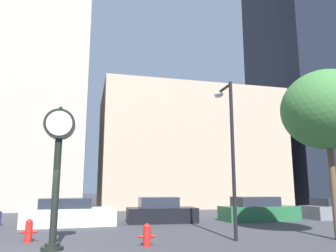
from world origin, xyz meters
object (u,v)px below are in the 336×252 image
(car_white, at_px, (68,214))
(fire_hydrant_far, at_px, (29,230))
(car_green, at_px, (258,210))
(bare_tree, at_px, (327,110))
(car_black, at_px, (161,212))
(street_clock, at_px, (58,152))
(street_lamp_right, at_px, (228,133))
(fire_hydrant_near, at_px, (147,235))

(car_white, height_order, fire_hydrant_far, car_white)
(car_green, height_order, bare_tree, bare_tree)
(car_black, height_order, fire_hydrant_far, car_black)
(car_white, height_order, car_black, car_black)
(street_clock, bearing_deg, street_lamp_right, 5.62)
(street_lamp_right, bearing_deg, fire_hydrant_near, -168.75)
(bare_tree, bearing_deg, fire_hydrant_near, 176.34)
(bare_tree, bearing_deg, fire_hydrant_far, 168.45)
(car_green, distance_m, street_lamp_right, 8.49)
(fire_hydrant_near, distance_m, fire_hydrant_far, 4.40)
(car_green, bearing_deg, bare_tree, -98.96)
(car_green, distance_m, fire_hydrant_near, 10.57)
(fire_hydrant_near, bearing_deg, car_black, 73.50)
(car_white, distance_m, street_lamp_right, 9.39)
(fire_hydrant_far, bearing_deg, fire_hydrant_near, -24.58)
(bare_tree, bearing_deg, street_clock, 177.17)
(fire_hydrant_near, bearing_deg, bare_tree, -3.66)
(fire_hydrant_far, bearing_deg, car_green, 22.70)
(car_white, height_order, street_lamp_right, street_lamp_right)
(car_green, bearing_deg, street_clock, -150.96)
(car_black, distance_m, car_green, 5.92)
(street_clock, distance_m, car_black, 9.12)
(car_white, xyz_separation_m, street_lamp_right, (6.26, -6.06, 3.50))
(street_clock, bearing_deg, bare_tree, -2.83)
(car_green, xyz_separation_m, fire_hydrant_far, (-12.03, -5.03, -0.17))
(fire_hydrant_near, bearing_deg, car_green, 40.53)
(fire_hydrant_far, bearing_deg, car_white, 76.82)
(street_clock, distance_m, fire_hydrant_far, 3.37)
(fire_hydrant_near, bearing_deg, car_white, 112.96)
(car_black, relative_size, fire_hydrant_near, 5.33)
(street_clock, xyz_separation_m, fire_hydrant_far, (-0.98, 1.79, -2.68))
(street_clock, distance_m, car_green, 13.23)
(car_white, relative_size, fire_hydrant_far, 5.78)
(street_clock, distance_m, bare_tree, 10.43)
(car_black, xyz_separation_m, street_lamp_right, (1.29, -6.47, 3.51))
(car_white, height_order, bare_tree, bare_tree)
(street_clock, relative_size, fire_hydrant_near, 6.30)
(street_lamp_right, xyz_separation_m, bare_tree, (3.81, -1.14, 0.92))
(car_black, height_order, fire_hydrant_near, car_black)
(car_black, height_order, car_green, car_black)
(street_lamp_right, height_order, bare_tree, bare_tree)
(street_clock, bearing_deg, fire_hydrant_far, 118.80)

